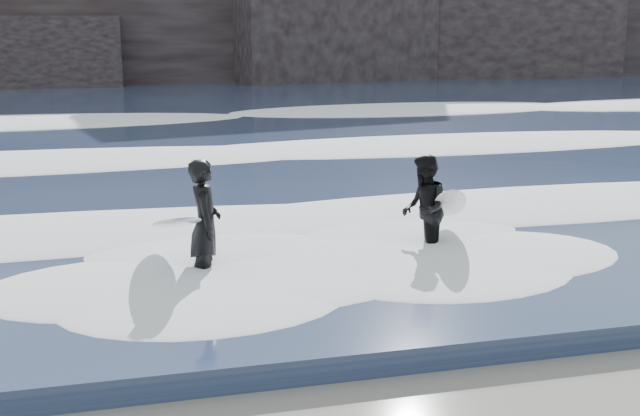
{
  "coord_description": "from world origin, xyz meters",
  "views": [
    {
      "loc": [
        -3.61,
        -4.29,
        3.59
      ],
      "look_at": [
        -0.79,
        6.61,
        1.0
      ],
      "focal_mm": 45.0,
      "sensor_mm": 36.0,
      "label": 1
    }
  ],
  "objects": [
    {
      "name": "surfer_right",
      "position": [
        0.93,
        6.79,
        0.84
      ],
      "size": [
        1.37,
        1.79,
        1.68
      ],
      "color": "black",
      "rests_on": "ground"
    },
    {
      "name": "foam_far",
      "position": [
        0.0,
        25.0,
        0.45
      ],
      "size": [
        60.0,
        4.8,
        0.3
      ],
      "primitive_type": "ellipsoid",
      "color": "white",
      "rests_on": "sea"
    },
    {
      "name": "sea",
      "position": [
        0.0,
        29.0,
        0.15
      ],
      "size": [
        90.0,
        52.0,
        0.3
      ],
      "primitive_type": "cube",
      "color": "navy",
      "rests_on": "ground"
    },
    {
      "name": "foam_near",
      "position": [
        0.0,
        9.0,
        0.4
      ],
      "size": [
        60.0,
        3.2,
        0.2
      ],
      "primitive_type": "ellipsoid",
      "color": "white",
      "rests_on": "sea"
    },
    {
      "name": "foam_mid",
      "position": [
        0.0,
        16.0,
        0.42
      ],
      "size": [
        60.0,
        4.0,
        0.24
      ],
      "primitive_type": "ellipsoid",
      "color": "white",
      "rests_on": "sea"
    },
    {
      "name": "headland",
      "position": [
        0.0,
        46.0,
        5.0
      ],
      "size": [
        70.0,
        9.0,
        10.0
      ],
      "primitive_type": "cube",
      "color": "black",
      "rests_on": "ground"
    },
    {
      "name": "surfer_left",
      "position": [
        -2.56,
        6.45,
        0.91
      ],
      "size": [
        1.05,
        2.24,
        1.81
      ],
      "color": "black",
      "rests_on": "ground"
    }
  ]
}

